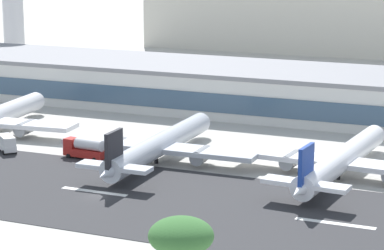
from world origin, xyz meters
TOP-DOWN VIEW (x-y plane):
  - ground_plane at (0.00, 0.00)m, footprint 1400.00×1400.00m
  - runway_strip at (0.00, 1.74)m, footprint 800.00×35.86m
  - runway_centreline_dash_4 at (-1.74, 1.74)m, footprint 12.00×1.20m
  - runway_centreline_dash_5 at (38.50, 1.74)m, footprint 12.00×1.20m
  - terminal_building at (-2.41, 74.57)m, footprint 164.93×30.07m
  - distant_hotel_block at (-17.36, 188.37)m, footprint 117.21×36.59m
  - airliner_black_tail_gate_1 at (-0.16, 22.24)m, footprint 38.17×46.55m
  - airliner_navy_tail_gate_2 at (33.35, 25.07)m, footprint 40.93×46.31m
  - service_box_truck_0 at (-30.57, 18.33)m, footprint 6.09×5.76m
  - service_fuel_truck_1 at (-13.87, 19.65)m, footprint 8.72×3.55m
  - palm_tree_0 at (35.68, -47.46)m, footprint 6.15×6.15m

SIDE VIEW (x-z plane):
  - ground_plane at x=0.00m, z-range 0.00..0.00m
  - runway_strip at x=0.00m, z-range 0.00..0.08m
  - runway_centreline_dash_4 at x=-1.74m, z-range 0.08..0.09m
  - runway_centreline_dash_5 at x=38.50m, z-range 0.08..0.09m
  - service_box_truck_0 at x=-30.57m, z-range 0.16..3.41m
  - service_fuel_truck_1 at x=-13.87m, z-range 0.05..4.00m
  - airliner_navy_tail_gate_2 at x=33.35m, z-range -1.76..7.91m
  - airliner_black_tail_gate_1 at x=-0.16m, z-range -1.76..7.95m
  - terminal_building at x=-2.41m, z-range 0.01..10.54m
  - palm_tree_0 at x=35.68m, z-range 5.89..21.82m
  - distant_hotel_block at x=-17.36m, z-range 0.00..36.26m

